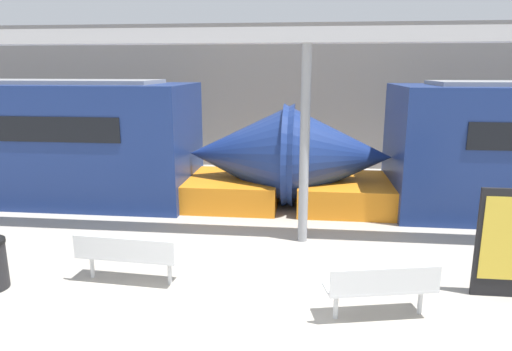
{
  "coord_description": "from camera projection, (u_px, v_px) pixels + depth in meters",
  "views": [
    {
      "loc": [
        1.36,
        -5.56,
        3.52
      ],
      "look_at": [
        0.36,
        3.29,
        1.4
      ],
      "focal_mm": 32.0,
      "sensor_mm": 36.0,
      "label": 1
    }
  ],
  "objects": [
    {
      "name": "canopy_beam",
      "position": [
        307.0,
        35.0,
        8.56
      ],
      "size": [
        28.0,
        0.6,
        0.28
      ],
      "primitive_type": "cube",
      "color": "#B7B7BC",
      "rests_on": "support_column_near"
    },
    {
      "name": "station_wall",
      "position": [
        270.0,
        97.0,
        16.16
      ],
      "size": [
        56.0,
        0.2,
        5.0
      ],
      "primitive_type": "cube",
      "color": "gray",
      "rests_on": "ground_plane"
    },
    {
      "name": "bench_near",
      "position": [
        127.0,
        254.0,
        7.53
      ],
      "size": [
        1.77,
        0.56,
        0.83
      ],
      "rotation": [
        0.0,
        0.0,
        -0.07
      ],
      "color": "silver",
      "rests_on": "ground_plane"
    },
    {
      "name": "bench_far",
      "position": [
        382.0,
        286.0,
        6.43
      ],
      "size": [
        1.64,
        0.77,
        0.83
      ],
      "rotation": [
        0.0,
        0.0,
        0.22
      ],
      "color": "silver",
      "rests_on": "ground_plane"
    },
    {
      "name": "ground_plane",
      "position": [
        204.0,
        327.0,
        6.34
      ],
      "size": [
        60.0,
        60.0,
        0.0
      ],
      "primitive_type": "plane",
      "color": "#A8A093"
    },
    {
      "name": "poster_board",
      "position": [
        506.0,
        243.0,
        6.99
      ],
      "size": [
        0.9,
        0.07,
        1.76
      ],
      "color": "black",
      "rests_on": "ground_plane"
    },
    {
      "name": "support_column_near",
      "position": [
        305.0,
        147.0,
        9.05
      ],
      "size": [
        0.19,
        0.19,
        3.96
      ],
      "primitive_type": "cylinder",
      "color": "gray",
      "rests_on": "ground_plane"
    }
  ]
}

